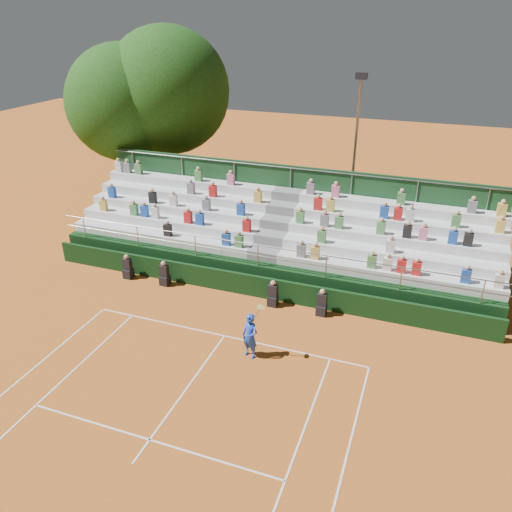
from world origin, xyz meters
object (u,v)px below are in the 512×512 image
(tree_east, at_px, (168,91))
(floodlight_mast, at_px, (356,141))
(tree_west, at_px, (124,103))
(tennis_player, at_px, (250,336))

(tree_east, xyz_separation_m, floodlight_mast, (11.14, 0.38, -2.09))
(tree_west, bearing_deg, floodlight_mast, 6.82)
(tennis_player, height_order, tree_east, tree_east)
(tree_west, height_order, floodlight_mast, tree_west)
(tennis_player, bearing_deg, tree_west, 135.90)
(tree_west, relative_size, tree_east, 0.91)
(tree_east, height_order, floodlight_mast, tree_east)
(tree_west, xyz_separation_m, floodlight_mast, (13.38, 1.60, -1.47))
(floodlight_mast, bearing_deg, tennis_player, -94.21)
(tree_east, relative_size, floodlight_mast, 1.27)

